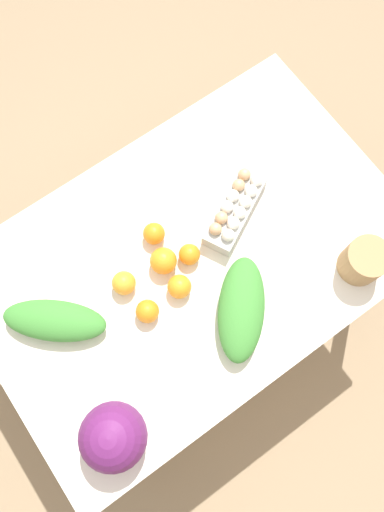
% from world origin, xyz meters
% --- Properties ---
extents(ground_plane, '(8.00, 8.00, 0.00)m').
position_xyz_m(ground_plane, '(0.00, 0.00, 0.00)').
color(ground_plane, '#937A5B').
extents(dining_table, '(1.32, 0.87, 0.74)m').
position_xyz_m(dining_table, '(0.00, 0.00, 0.64)').
color(dining_table, silver).
rests_on(dining_table, ground_plane).
extents(cabbage_purple, '(0.18, 0.18, 0.18)m').
position_xyz_m(cabbage_purple, '(0.46, 0.30, 0.83)').
color(cabbage_purple, '#601E5B').
rests_on(cabbage_purple, dining_table).
extents(egg_carton, '(0.29, 0.21, 0.09)m').
position_xyz_m(egg_carton, '(-0.19, -0.04, 0.79)').
color(egg_carton, '#B7B7B2').
rests_on(egg_carton, dining_table).
extents(paper_bag, '(0.13, 0.13, 0.12)m').
position_xyz_m(paper_bag, '(-0.39, 0.31, 0.80)').
color(paper_bag, '#A87F51').
rests_on(paper_bag, dining_table).
extents(greens_bunch_kale, '(0.30, 0.29, 0.08)m').
position_xyz_m(greens_bunch_kale, '(0.44, -0.07, 0.78)').
color(greens_bunch_kale, '#3D8433').
rests_on(greens_bunch_kale, dining_table).
extents(greens_bunch_scallion, '(0.31, 0.32, 0.09)m').
position_xyz_m(greens_bunch_scallion, '(-0.02, 0.22, 0.79)').
color(greens_bunch_scallion, '#3D8433').
rests_on(greens_bunch_scallion, dining_table).
extents(orange_0, '(0.08, 0.08, 0.08)m').
position_xyz_m(orange_0, '(0.08, -0.03, 0.78)').
color(orange_0, orange).
rests_on(orange_0, dining_table).
extents(orange_1, '(0.07, 0.07, 0.07)m').
position_xyz_m(orange_1, '(0.20, 0.06, 0.78)').
color(orange_1, orange).
rests_on(orange_1, dining_table).
extents(orange_2, '(0.07, 0.07, 0.07)m').
position_xyz_m(orange_2, '(0.09, 0.06, 0.78)').
color(orange_2, orange).
rests_on(orange_2, dining_table).
extents(orange_3, '(0.07, 0.07, 0.07)m').
position_xyz_m(orange_3, '(0.21, -0.04, 0.78)').
color(orange_3, orange).
rests_on(orange_3, dining_table).
extents(orange_4, '(0.07, 0.07, 0.07)m').
position_xyz_m(orange_4, '(0.01, -0.01, 0.78)').
color(orange_4, orange).
rests_on(orange_4, dining_table).
extents(orange_5, '(0.07, 0.07, 0.07)m').
position_xyz_m(orange_5, '(0.06, -0.12, 0.78)').
color(orange_5, orange).
rests_on(orange_5, dining_table).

